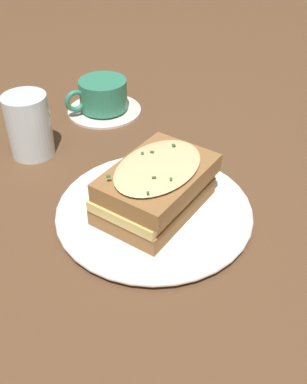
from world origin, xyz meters
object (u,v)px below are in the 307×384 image
sandwich (155,188)px  water_glass (29,126)px  teacup_with_saucer (103,98)px  dinner_plate (154,213)px

sandwich → water_glass: (-0.12, -0.23, 0.00)m
sandwich → teacup_with_saucer: sandwich is taller
dinner_plate → teacup_with_saucer: (-0.28, -0.16, 0.02)m
dinner_plate → water_glass: 0.26m
water_glass → dinner_plate: bearing=62.7°
sandwich → water_glass: size_ratio=1.81×
dinner_plate → water_glass: bearing=-117.3°
dinner_plate → water_glass: size_ratio=2.62×
teacup_with_saucer → dinner_plate: bearing=77.2°
teacup_with_saucer → water_glass: water_glass is taller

